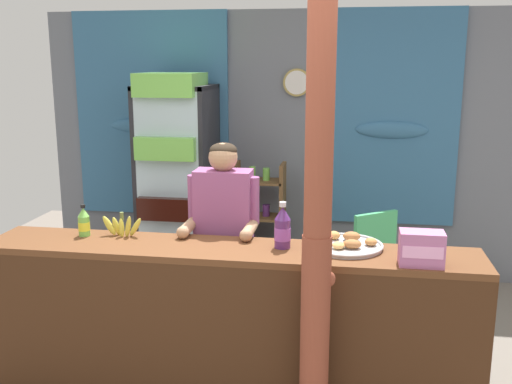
% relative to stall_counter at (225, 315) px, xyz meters
% --- Properties ---
extents(ground_plane, '(7.05, 7.05, 0.00)m').
position_rel_stall_counter_xyz_m(ground_plane, '(0.09, 0.78, -0.59)').
color(ground_plane, slate).
extents(back_wall_curtained, '(4.72, 0.22, 2.54)m').
position_rel_stall_counter_xyz_m(back_wall_curtained, '(0.04, 2.46, 0.72)').
color(back_wall_curtained, slate).
rests_on(back_wall_curtained, ground).
extents(stall_counter, '(2.99, 0.47, 0.98)m').
position_rel_stall_counter_xyz_m(stall_counter, '(0.00, 0.00, 0.00)').
color(stall_counter, brown).
rests_on(stall_counter, ground).
extents(timber_post, '(0.18, 0.16, 2.37)m').
position_rel_stall_counter_xyz_m(timber_post, '(0.55, -0.25, 0.55)').
color(timber_post, brown).
rests_on(timber_post, ground).
extents(drink_fridge, '(0.65, 0.76, 1.97)m').
position_rel_stall_counter_xyz_m(drink_fridge, '(-0.87, 1.96, 0.49)').
color(drink_fridge, '#232328').
rests_on(drink_fridge, ground).
extents(bottle_shelf_rack, '(0.48, 0.28, 1.14)m').
position_rel_stall_counter_xyz_m(bottle_shelf_rack, '(-0.12, 2.11, 0.01)').
color(bottle_shelf_rack, brown).
rests_on(bottle_shelf_rack, ground).
extents(plastic_lawn_chair, '(0.62, 0.62, 0.86)m').
position_rel_stall_counter_xyz_m(plastic_lawn_chair, '(0.86, 1.64, -0.09)').
color(plastic_lawn_chair, '#4CC675').
rests_on(plastic_lawn_chair, ground).
extents(shopkeeper, '(0.49, 0.42, 1.55)m').
position_rel_stall_counter_xyz_m(shopkeeper, '(-0.11, 0.50, 0.39)').
color(shopkeeper, '#28282D').
rests_on(shopkeeper, ground).
extents(soda_bottle_grape_soda, '(0.10, 0.10, 0.28)m').
position_rel_stall_counter_xyz_m(soda_bottle_grape_soda, '(0.32, 0.15, 0.51)').
color(soda_bottle_grape_soda, '#56286B').
rests_on(soda_bottle_grape_soda, stall_counter).
extents(soda_bottle_lime_soda, '(0.07, 0.07, 0.20)m').
position_rel_stall_counter_xyz_m(soda_bottle_lime_soda, '(-0.95, 0.20, 0.48)').
color(soda_bottle_lime_soda, '#75C64C').
rests_on(soda_bottle_lime_soda, stall_counter).
extents(snack_box_wafer, '(0.24, 0.14, 0.19)m').
position_rel_stall_counter_xyz_m(snack_box_wafer, '(1.10, -0.03, 0.49)').
color(snack_box_wafer, '#B76699').
rests_on(snack_box_wafer, stall_counter).
extents(pastry_tray, '(0.45, 0.45, 0.07)m').
position_rel_stall_counter_xyz_m(pastry_tray, '(0.69, 0.21, 0.41)').
color(pastry_tray, '#BCBCC1').
rests_on(pastry_tray, stall_counter).
extents(banana_bunch, '(0.28, 0.07, 0.16)m').
position_rel_stall_counter_xyz_m(banana_bunch, '(-0.71, 0.23, 0.45)').
color(banana_bunch, '#DBCC42').
rests_on(banana_bunch, stall_counter).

